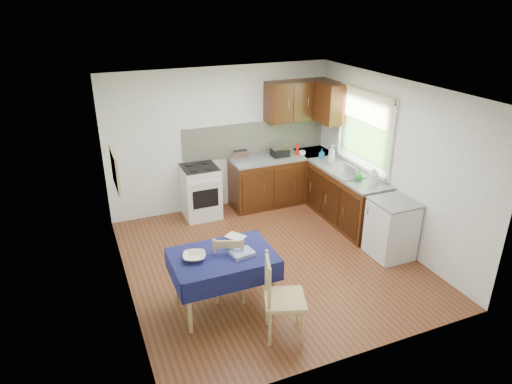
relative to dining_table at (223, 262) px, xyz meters
name	(u,v)px	position (x,y,z in m)	size (l,w,h in m)	color
floor	(270,260)	(0.96, 0.74, -0.64)	(4.20, 4.20, 0.00)	#532C16
ceiling	(272,89)	(0.96, 0.74, 1.86)	(4.00, 4.20, 0.02)	white
wall_back	(221,139)	(0.96, 2.84, 0.61)	(4.00, 0.02, 2.50)	silver
wall_front	(360,258)	(0.96, -1.36, 0.61)	(4.00, 0.02, 2.50)	silver
wall_left	(119,206)	(-1.04, 0.74, 0.61)	(0.02, 4.20, 2.50)	white
wall_right	(391,162)	(2.96, 0.74, 0.61)	(0.02, 4.20, 2.50)	silver
base_cabinets	(311,188)	(2.31, 2.00, -0.21)	(1.90, 2.30, 0.86)	black
worktop_back	(282,157)	(2.01, 2.54, 0.24)	(1.90, 0.60, 0.04)	gray
worktop_right	(348,173)	(2.66, 1.39, 0.24)	(0.60, 1.70, 0.04)	gray
worktop_corner	(314,152)	(2.66, 2.54, 0.24)	(0.60, 0.60, 0.04)	gray
splashback	(256,138)	(1.61, 2.83, 0.56)	(2.70, 0.02, 0.60)	beige
upper_cabinets	(308,101)	(2.48, 2.54, 1.21)	(1.20, 0.85, 0.70)	black
stove	(201,192)	(0.46, 2.54, -0.18)	(0.60, 0.61, 0.92)	silver
window	(365,125)	(2.93, 1.44, 1.01)	(0.04, 1.48, 1.26)	#325824
fridge	(392,229)	(2.66, 0.19, -0.20)	(0.58, 0.60, 0.89)	silver
corkboard	(115,170)	(-1.01, 1.04, 0.96)	(0.04, 0.62, 0.47)	tan
dining_table	(223,262)	(0.00, 0.00, 0.00)	(1.23, 0.83, 0.74)	#0F153F
chair_far	(229,265)	(0.12, 0.12, -0.14)	(0.54, 0.54, 0.93)	tan
chair_near	(280,295)	(0.42, -0.73, -0.10)	(0.57, 0.57, 1.01)	tan
toaster	(240,156)	(1.20, 2.54, 0.36)	(0.29, 0.18, 0.22)	#BBBABF
sandwich_press	(280,152)	(1.96, 2.55, 0.35)	(0.29, 0.25, 0.17)	black
sauce_bottle	(297,150)	(2.26, 2.45, 0.38)	(0.05, 0.05, 0.23)	red
yellow_packet	(284,150)	(2.09, 2.64, 0.34)	(0.12, 0.08, 0.16)	gold
dish_rack	(351,175)	(2.58, 1.21, 0.29)	(0.43, 0.33, 0.20)	gray
kettle	(373,178)	(2.71, 0.81, 0.38)	(0.15, 0.15, 0.25)	silver
cup	(302,153)	(2.35, 2.42, 0.31)	(0.11, 0.11, 0.09)	white
soap_bottle_a	(332,154)	(2.64, 1.90, 0.42)	(0.12, 0.12, 0.32)	silver
soap_bottle_b	(322,154)	(2.59, 2.14, 0.35)	(0.08, 0.08, 0.17)	#1B5C9F
soap_bottle_c	(359,175)	(2.60, 1.02, 0.35)	(0.14, 0.14, 0.18)	green
plate_bowl	(194,257)	(-0.34, 0.03, 0.14)	(0.26, 0.26, 0.06)	#F1EAC5
book	(232,240)	(0.21, 0.28, 0.11)	(0.18, 0.24, 0.02)	white
spice_jar	(229,246)	(0.11, 0.09, 0.15)	(0.05, 0.05, 0.09)	green
tea_towel	(242,253)	(0.21, -0.10, 0.13)	(0.26, 0.21, 0.05)	#2A359C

